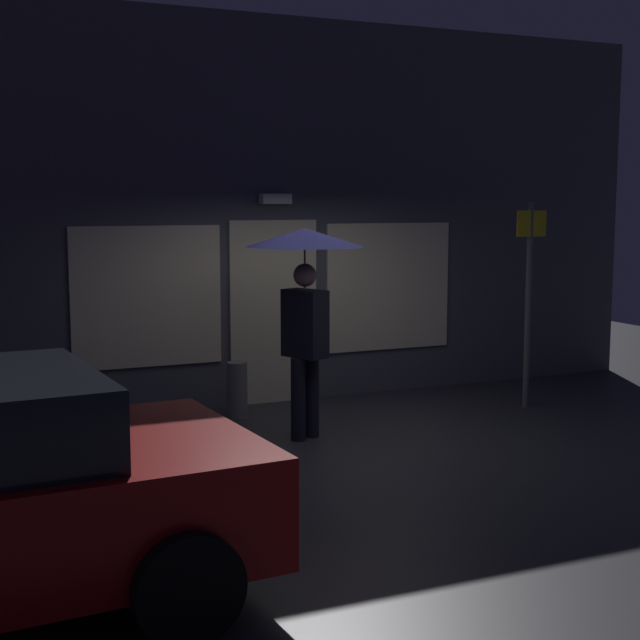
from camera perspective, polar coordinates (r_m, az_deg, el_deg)
The scene contains 5 objects.
ground_plane at distance 9.28m, azimuth 2.03°, elevation -7.75°, with size 18.00×18.00×0.00m, color #2D2D33.
building_facade at distance 11.11m, azimuth -3.24°, elevation 6.57°, with size 10.39×0.48×4.57m.
person_with_umbrella at distance 9.23m, azimuth -0.95°, elevation 3.02°, with size 1.19×1.19×2.16m.
street_sign_post at distance 10.99m, azimuth 12.82°, elevation 1.70°, with size 0.40×0.07×2.42m.
sidewalk_bollard at distance 10.37m, azimuth -5.16°, elevation -4.36°, with size 0.23×0.23×0.64m, color slate.
Camera 1 is at (-3.92, -8.05, 2.42)m, focal length 51.56 mm.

